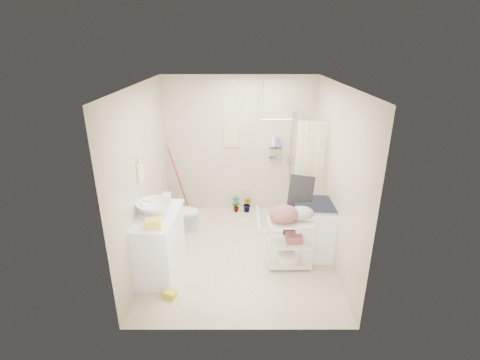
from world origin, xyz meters
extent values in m
plane|color=beige|center=(0.00, 0.00, 0.00)|extent=(3.20, 3.20, 0.00)
cube|color=silver|center=(0.00, 0.00, 2.60)|extent=(2.80, 3.20, 0.04)
cube|color=#BFAF94|center=(0.00, 1.60, 1.30)|extent=(2.80, 0.04, 2.60)
cube|color=#BFAF94|center=(0.00, -1.60, 1.30)|extent=(2.80, 0.04, 2.60)
cube|color=#BFAF94|center=(-1.40, 0.00, 1.30)|extent=(0.04, 3.20, 2.60)
cube|color=#BFAF94|center=(1.40, 0.00, 1.30)|extent=(0.04, 3.20, 2.60)
cube|color=white|center=(-1.16, -0.46, 0.46)|extent=(0.64, 1.08, 0.92)
imported|color=silver|center=(-1.17, -0.43, 1.01)|extent=(0.54, 0.54, 0.17)
cube|color=yellow|center=(-1.10, -0.82, 0.98)|extent=(0.22, 0.18, 0.11)
cube|color=gold|center=(-0.91, -1.04, 0.06)|extent=(0.29, 0.26, 0.13)
imported|color=silver|center=(-1.04, 0.72, 0.34)|extent=(0.68, 0.41, 0.68)
imported|color=brown|center=(-0.07, 1.44, 0.16)|extent=(0.17, 0.12, 0.33)
imported|color=brown|center=(0.15, 1.42, 0.16)|extent=(0.23, 0.22, 0.32)
cube|color=#C9B891|center=(-0.15, 1.58, 1.50)|extent=(0.28, 0.03, 0.42)
imported|color=silver|center=(0.63, 1.51, 1.44)|extent=(0.10, 0.10, 0.23)
imported|color=#3C52AC|center=(0.72, 1.54, 1.40)|extent=(0.09, 0.09, 0.17)
cube|color=white|center=(1.14, -0.02, 0.44)|extent=(0.64, 0.66, 0.88)
camera|label=1|loc=(0.00, -4.72, 3.13)|focal=26.00mm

